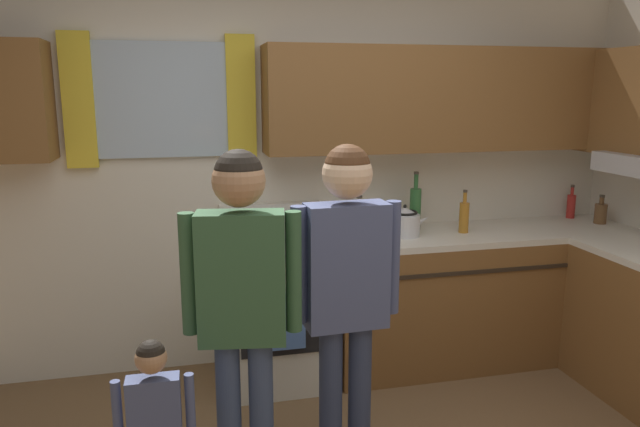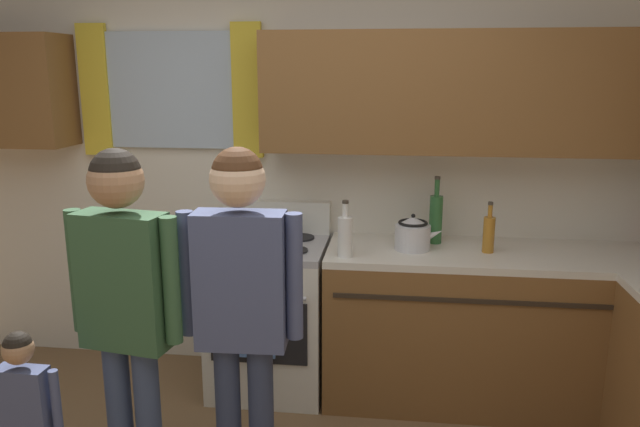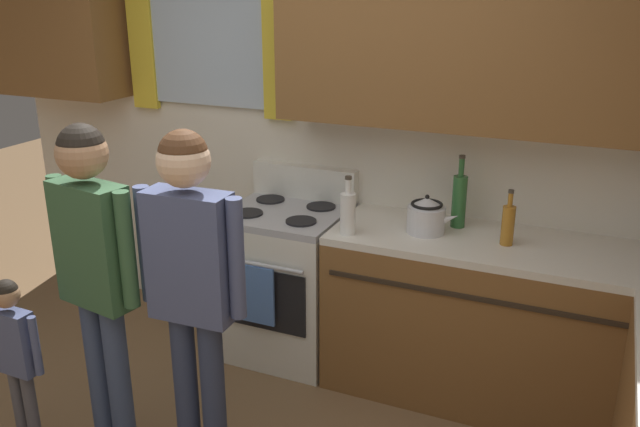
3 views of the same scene
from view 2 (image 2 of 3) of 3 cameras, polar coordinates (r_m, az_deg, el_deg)
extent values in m
cube|color=silver|center=(3.83, -1.52, 4.35)|extent=(4.60, 0.10, 2.60)
cube|color=silver|center=(3.92, -13.70, 11.04)|extent=(0.78, 0.03, 0.70)
cube|color=yellow|center=(4.10, -20.15, 10.70)|extent=(0.18, 0.04, 0.80)
cube|color=yellow|center=(3.77, -6.77, 11.24)|extent=(0.18, 0.04, 0.80)
cube|color=brown|center=(3.56, 15.18, 10.77)|extent=(2.50, 0.32, 0.67)
cube|color=brown|center=(3.74, 17.28, -10.37)|extent=(2.10, 0.62, 0.86)
cube|color=silver|center=(3.59, 17.77, -3.76)|extent=(2.10, 0.62, 0.04)
cube|color=#2D2319|center=(3.35, 18.53, -7.95)|extent=(1.98, 0.01, 0.02)
cube|color=silver|center=(3.75, -4.67, -9.73)|extent=(0.67, 0.62, 0.86)
cube|color=black|center=(3.45, -5.76, -10.98)|extent=(0.55, 0.01, 0.36)
cylinder|color=#ADADB2|center=(3.34, -5.94, -7.71)|extent=(0.55, 0.02, 0.02)
cube|color=#ADADB2|center=(3.60, -4.80, -3.12)|extent=(0.67, 0.62, 0.04)
cube|color=silver|center=(3.82, -4.01, -0.26)|extent=(0.67, 0.08, 0.20)
cylinder|color=black|center=(3.50, -7.93, -3.24)|extent=(0.17, 0.17, 0.01)
cylinder|color=black|center=(3.43, -2.55, -3.46)|extent=(0.17, 0.17, 0.01)
cylinder|color=black|center=(3.76, -6.87, -2.07)|extent=(0.17, 0.17, 0.01)
cylinder|color=black|center=(3.69, -1.85, -2.25)|extent=(0.17, 0.17, 0.01)
cube|color=#4C72B7|center=(3.40, -5.91, -10.60)|extent=(0.20, 0.02, 0.34)
cylinder|color=#2D6633|center=(3.63, 10.71, -0.56)|extent=(0.08, 0.08, 0.28)
cylinder|color=#2D6633|center=(3.59, 10.84, 2.37)|extent=(0.03, 0.03, 0.10)
cylinder|color=#3F382D|center=(3.58, 10.88, 3.27)|extent=(0.03, 0.03, 0.02)
cylinder|color=white|center=(3.31, 2.35, -2.21)|extent=(0.08, 0.08, 0.22)
cylinder|color=white|center=(3.27, 2.37, 0.30)|extent=(0.03, 0.03, 0.08)
cylinder|color=#3F382D|center=(3.26, 2.38, 1.09)|extent=(0.03, 0.03, 0.02)
cylinder|color=#B27223|center=(3.52, 15.41, -1.92)|extent=(0.06, 0.06, 0.20)
cylinder|color=#B27223|center=(3.48, 15.54, 0.22)|extent=(0.02, 0.02, 0.07)
cylinder|color=#3F382D|center=(3.48, 15.59, 0.91)|extent=(0.03, 0.03, 0.02)
cylinder|color=silver|center=(3.49, 8.59, -2.21)|extent=(0.20, 0.20, 0.14)
cone|color=silver|center=(3.47, 8.65, -0.69)|extent=(0.18, 0.18, 0.05)
sphere|color=black|center=(3.46, 8.66, -0.21)|extent=(0.02, 0.02, 0.02)
cone|color=silver|center=(3.49, 10.74, -1.82)|extent=(0.09, 0.04, 0.07)
torus|color=black|center=(3.47, 8.64, -0.85)|extent=(0.17, 0.17, 0.02)
cube|color=#335938|center=(2.59, -17.79, -6.00)|extent=(0.38, 0.21, 0.56)
cylinder|color=#335938|center=(2.47, -13.66, -6.11)|extent=(0.07, 0.07, 0.51)
cylinder|color=#335938|center=(2.70, -21.62, -4.97)|extent=(0.07, 0.07, 0.51)
sphere|color=#A87A56|center=(2.49, -18.45, 2.92)|extent=(0.22, 0.22, 0.22)
sphere|color=black|center=(2.48, -18.49, 3.53)|extent=(0.20, 0.20, 0.20)
cube|color=#47517A|center=(2.48, -7.39, -6.20)|extent=(0.37, 0.17, 0.56)
cylinder|color=#47517A|center=(2.43, -2.40, -5.90)|extent=(0.07, 0.07, 0.52)
cylinder|color=#47517A|center=(2.52, -12.23, -5.50)|extent=(0.07, 0.07, 0.52)
sphere|color=beige|center=(2.37, -7.68, 3.14)|extent=(0.22, 0.22, 0.22)
sphere|color=#4C2D19|center=(2.37, -7.70, 3.79)|extent=(0.20, 0.20, 0.20)
cube|color=#47517A|center=(2.80, -25.76, -15.68)|extent=(0.20, 0.09, 0.31)
cylinder|color=#47517A|center=(2.73, -23.32, -15.96)|extent=(0.04, 0.04, 0.29)
sphere|color=#A87A56|center=(2.70, -26.27, -11.24)|extent=(0.12, 0.12, 0.12)
sphere|color=black|center=(2.69, -26.30, -10.95)|extent=(0.11, 0.11, 0.11)
camera|label=1|loc=(1.31, -89.23, -2.47)|focal=33.48mm
camera|label=3|loc=(0.96, 91.23, 15.82)|focal=37.34mm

